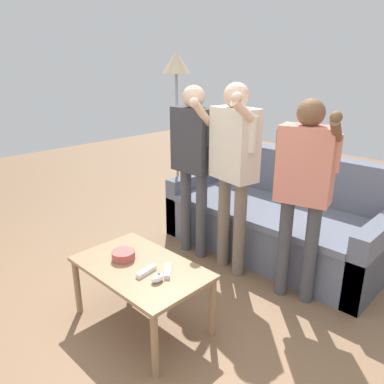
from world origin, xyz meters
name	(u,v)px	position (x,y,z in m)	size (l,w,h in m)	color
ground_plane	(169,336)	(0.00, 0.00, 0.00)	(12.00, 12.00, 0.00)	brown
couch	(277,220)	(-0.19, 1.58, 0.30)	(2.03, 0.95, 0.91)	slate
coffee_table	(141,274)	(-0.23, -0.03, 0.39)	(0.92, 0.56, 0.45)	#997551
snack_bowl	(123,255)	(-0.39, -0.05, 0.48)	(0.16, 0.16, 0.06)	#B24C47
game_remote_nunchuk	(157,278)	(-0.01, -0.08, 0.47)	(0.06, 0.09, 0.05)	white
floor_lamp	(176,80)	(-1.40, 1.43, 1.55)	(0.29, 0.29, 1.84)	#2D2D33
player_left	(193,153)	(-0.70, 0.96, 0.98)	(0.46, 0.34, 1.55)	#47474C
player_center	(234,159)	(-0.26, 0.96, 1.00)	(0.46, 0.39, 1.59)	#756656
player_right	(304,180)	(0.36, 0.98, 0.95)	(0.48, 0.30, 1.51)	#47474C
game_remote_wand_near	(168,271)	(-0.04, 0.03, 0.46)	(0.13, 0.13, 0.03)	white
game_remote_wand_far	(146,271)	(-0.13, -0.06, 0.46)	(0.06, 0.16, 0.03)	white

